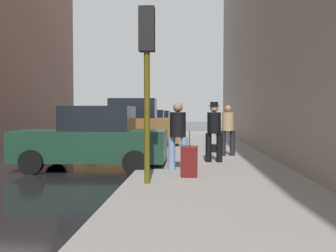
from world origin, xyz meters
name	(u,v)px	position (x,y,z in m)	size (l,w,h in m)	color
sidewalk	(214,172)	(6.00, 0.00, 0.07)	(4.00, 40.00, 0.15)	gray
parked_dark_green_sedan	(93,139)	(2.65, 0.71, 0.85)	(4.21, 2.07, 1.79)	#193828
parked_bronze_suv	(130,125)	(2.65, 7.22, 1.03)	(4.64, 2.14, 2.25)	brown
parked_blue_sedan	(146,125)	(2.65, 13.52, 0.85)	(4.24, 2.14, 1.79)	navy
parked_gray_coupe	(155,122)	(2.65, 19.94, 0.85)	(4.25, 2.15, 1.79)	slate
fire_hydrant	(169,137)	(4.45, 7.21, 0.50)	(0.42, 0.22, 0.70)	red
traffic_light	(147,56)	(4.50, -2.10, 2.76)	(0.32, 0.32, 3.60)	#514C0F
pedestrian_in_jeans	(178,133)	(5.08, -0.35, 1.10)	(0.53, 0.49, 1.71)	#728CB2
pedestrian_in_tan_coat	(228,128)	(6.66, 3.03, 1.10)	(0.52, 0.45, 1.71)	black
pedestrian_with_fedora	(214,129)	(6.09, 1.36, 1.14)	(0.51, 0.43, 1.78)	black
rolling_suitcase	(189,161)	(5.37, -1.15, 0.49)	(0.38, 0.58, 1.04)	#591414
duffel_bag	(212,148)	(6.20, 4.26, 0.29)	(0.32, 0.44, 0.28)	black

